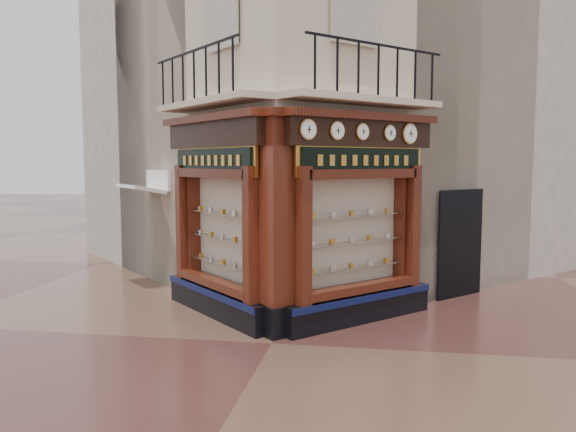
% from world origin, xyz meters
% --- Properties ---
extents(ground, '(80.00, 80.00, 0.00)m').
position_xyz_m(ground, '(0.00, 0.00, 0.00)').
color(ground, '#472521').
rests_on(ground, ground).
extents(main_building, '(11.31, 11.31, 12.00)m').
position_xyz_m(main_building, '(0.00, 6.16, 6.00)').
color(main_building, beige).
rests_on(main_building, ground).
extents(neighbour_left, '(11.31, 11.31, 11.00)m').
position_xyz_m(neighbour_left, '(-2.47, 8.63, 5.50)').
color(neighbour_left, beige).
rests_on(neighbour_left, ground).
extents(neighbour_right, '(11.31, 11.31, 11.00)m').
position_xyz_m(neighbour_right, '(2.47, 8.63, 5.50)').
color(neighbour_right, beige).
rests_on(neighbour_right, ground).
extents(shopfront_left, '(2.86, 2.86, 3.98)m').
position_xyz_m(shopfront_left, '(-1.41, 1.57, 1.98)').
color(shopfront_left, black).
rests_on(shopfront_left, ground).
extents(shopfront_right, '(2.86, 2.86, 3.98)m').
position_xyz_m(shopfront_right, '(1.41, 1.57, 1.98)').
color(shopfront_right, black).
rests_on(shopfront_right, ground).
extents(corner_pilaster, '(0.85, 0.85, 3.98)m').
position_xyz_m(corner_pilaster, '(0.00, 0.50, 1.95)').
color(corner_pilaster, black).
rests_on(corner_pilaster, ground).
extents(balcony, '(5.94, 2.97, 1.03)m').
position_xyz_m(balcony, '(0.00, 1.49, 4.22)').
color(balcony, beige).
rests_on(balcony, ground).
extents(clock_a, '(0.29, 0.29, 0.36)m').
position_xyz_m(clock_a, '(0.55, 0.45, 3.62)').
color(clock_a, '#AA7638').
rests_on(clock_a, ground).
extents(clock_b, '(0.27, 0.27, 0.33)m').
position_xyz_m(clock_b, '(1.01, 0.91, 3.62)').
color(clock_b, '#AA7638').
rests_on(clock_b, ground).
extents(clock_c, '(0.26, 0.26, 0.31)m').
position_xyz_m(clock_c, '(1.44, 1.34, 3.62)').
color(clock_c, '#AA7638').
rests_on(clock_c, ground).
extents(clock_d, '(0.25, 0.25, 0.31)m').
position_xyz_m(clock_d, '(1.95, 1.84, 3.62)').
color(clock_d, '#AA7638').
rests_on(clock_d, ground).
extents(clock_e, '(0.32, 0.32, 0.41)m').
position_xyz_m(clock_e, '(2.34, 2.23, 3.62)').
color(clock_e, '#AA7638').
rests_on(clock_e, ground).
extents(awning, '(1.50, 1.50, 0.23)m').
position_xyz_m(awning, '(-3.94, 3.73, 0.00)').
color(awning, white).
rests_on(awning, ground).
extents(signboard_left, '(2.29, 2.29, 0.61)m').
position_xyz_m(signboard_left, '(-1.46, 1.51, 3.10)').
color(signboard_left, gold).
rests_on(signboard_left, ground).
extents(signboard_right, '(2.27, 2.27, 0.61)m').
position_xyz_m(signboard_right, '(1.46, 1.51, 3.10)').
color(signboard_right, gold).
rests_on(signboard_right, ground).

